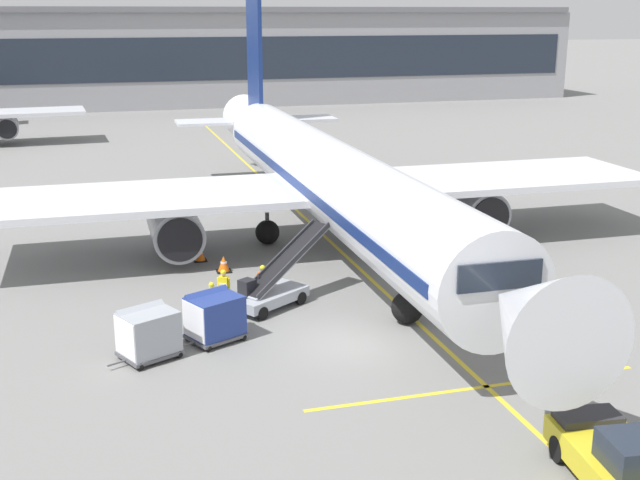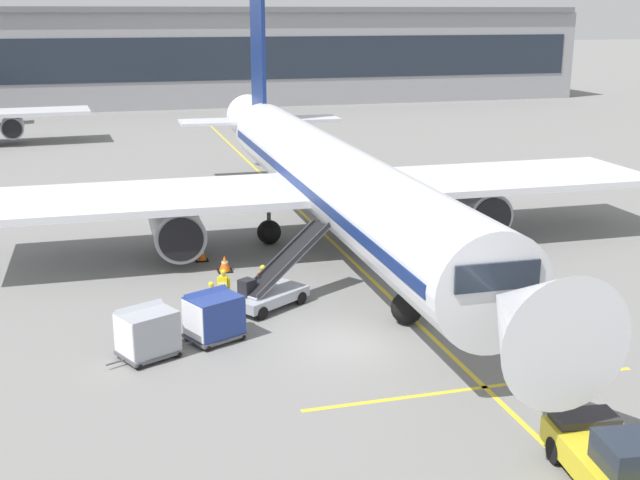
# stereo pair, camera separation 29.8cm
# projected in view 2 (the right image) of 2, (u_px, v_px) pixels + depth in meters

# --- Properties ---
(ground_plane) EXTENTS (600.00, 600.00, 0.00)m
(ground_plane) POSITION_uv_depth(u_px,v_px,m) (347.00, 344.00, 30.60)
(ground_plane) COLOR slate
(parked_airplane) EXTENTS (36.51, 47.25, 15.58)m
(parked_airplane) POSITION_uv_depth(u_px,v_px,m) (328.00, 178.00, 42.64)
(parked_airplane) COLOR silver
(parked_airplane) RESTS_ON ground
(belt_loader) EXTENTS (5.04, 3.95, 3.18)m
(belt_loader) POSITION_uv_depth(u_px,v_px,m) (273.00, 286.00, 34.31)
(belt_loader) COLOR #A3A8B2
(belt_loader) RESTS_ON ground
(baggage_cart_lead) EXTENTS (2.80, 2.31, 1.91)m
(baggage_cart_lead) POSITION_uv_depth(u_px,v_px,m) (213.00, 315.00, 30.70)
(baggage_cart_lead) COLOR #515156
(baggage_cart_lead) RESTS_ON ground
(baggage_cart_second) EXTENTS (2.80, 2.31, 1.91)m
(baggage_cart_second) POSITION_uv_depth(u_px,v_px,m) (147.00, 332.00, 29.15)
(baggage_cart_second) COLOR #515156
(baggage_cart_second) RESTS_ON ground
(pushback_tug) EXTENTS (2.60, 4.62, 1.83)m
(pushback_tug) POSITION_uv_depth(u_px,v_px,m) (614.00, 461.00, 21.10)
(pushback_tug) COLOR gold
(pushback_tug) RESTS_ON ground
(ground_crew_by_loader) EXTENTS (0.52, 0.39, 1.74)m
(ground_crew_by_loader) POSITION_uv_depth(u_px,v_px,m) (224.00, 286.00, 33.98)
(ground_crew_by_loader) COLOR #514C42
(ground_crew_by_loader) RESTS_ON ground
(ground_crew_by_carts) EXTENTS (0.56, 0.31, 1.74)m
(ground_crew_by_carts) POSITION_uv_depth(u_px,v_px,m) (263.00, 282.00, 34.57)
(ground_crew_by_carts) COLOR #514C42
(ground_crew_by_carts) RESTS_ON ground
(ground_crew_marshaller) EXTENTS (0.36, 0.54, 1.74)m
(ground_crew_marshaller) POSITION_uv_depth(u_px,v_px,m) (212.00, 299.00, 32.43)
(ground_crew_marshaller) COLOR #333847
(ground_crew_marshaller) RESTS_ON ground
(ground_crew_wingwalker) EXTENTS (0.54, 0.36, 1.74)m
(ground_crew_wingwalker) POSITION_uv_depth(u_px,v_px,m) (218.00, 311.00, 31.14)
(ground_crew_wingwalker) COLOR #514C42
(ground_crew_wingwalker) RESTS_ON ground
(safety_cone_engine_keepout) EXTENTS (0.65, 0.65, 0.74)m
(safety_cone_engine_keepout) POSITION_uv_depth(u_px,v_px,m) (201.00, 254.00, 40.75)
(safety_cone_engine_keepout) COLOR black
(safety_cone_engine_keepout) RESTS_ON ground
(safety_cone_wingtip) EXTENTS (0.71, 0.71, 0.80)m
(safety_cone_wingtip) POSITION_uv_depth(u_px,v_px,m) (225.00, 264.00, 39.03)
(safety_cone_wingtip) COLOR black
(safety_cone_wingtip) RESTS_ON ground
(apron_guidance_line_lead_in) EXTENTS (0.20, 110.00, 0.01)m
(apron_guidance_line_lead_in) POSITION_uv_depth(u_px,v_px,m) (339.00, 248.00, 42.96)
(apron_guidance_line_lead_in) COLOR yellow
(apron_guidance_line_lead_in) RESTS_ON ground
(apron_guidance_line_stop_bar) EXTENTS (12.00, 0.20, 0.01)m
(apron_guidance_line_stop_bar) POSITION_uv_depth(u_px,v_px,m) (474.00, 388.00, 26.97)
(apron_guidance_line_stop_bar) COLOR yellow
(apron_guidance_line_stop_bar) RESTS_ON ground
(terminal_building) EXTENTS (117.50, 19.55, 12.77)m
(terminal_building) POSITION_uv_depth(u_px,v_px,m) (155.00, 56.00, 110.04)
(terminal_building) COLOR #939399
(terminal_building) RESTS_ON ground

